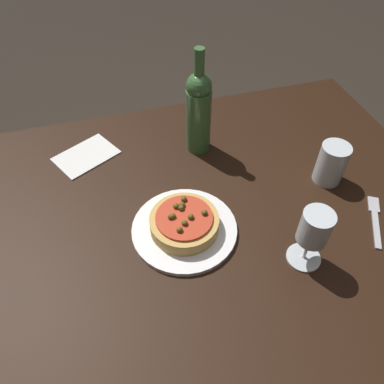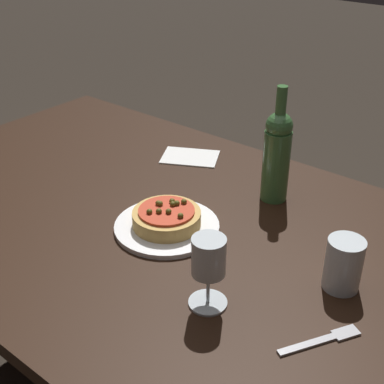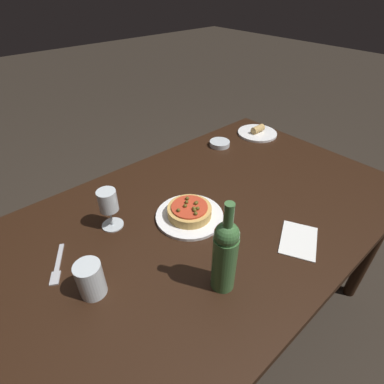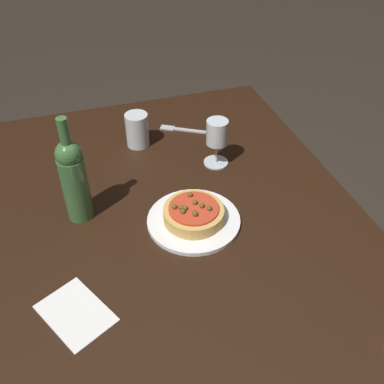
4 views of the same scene
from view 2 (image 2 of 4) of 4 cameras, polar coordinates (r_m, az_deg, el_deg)
dining_table at (r=1.37m, az=-4.55°, el=-4.98°), size 1.56×0.97×0.74m
dinner_plate at (r=1.26m, az=-2.70°, el=-3.70°), size 0.25×0.25×0.01m
pizza at (r=1.25m, az=-2.72°, el=-2.70°), size 0.16×0.16×0.05m
wine_glass at (r=0.99m, az=1.78°, el=-7.33°), size 0.08×0.08×0.15m
wine_bottle at (r=1.35m, az=9.04°, el=4.07°), size 0.07×0.07×0.30m
water_cup at (r=1.10m, az=15.86°, el=-7.42°), size 0.07×0.07×0.11m
fork at (r=1.01m, az=13.93°, el=-15.03°), size 0.10×0.15×0.00m
paper_napkin at (r=1.60m, az=-0.20°, el=3.75°), size 0.20×0.18×0.00m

